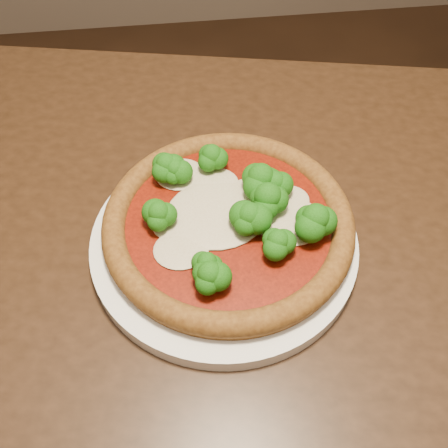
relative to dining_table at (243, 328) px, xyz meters
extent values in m
cube|color=black|center=(0.00, 0.00, 0.08)|extent=(1.29, 1.06, 0.04)
cylinder|color=black|center=(-0.43, 0.47, -0.30)|extent=(0.06, 0.06, 0.71)
cylinder|color=white|center=(-0.02, 0.05, 0.11)|extent=(0.29, 0.29, 0.02)
cylinder|color=brown|center=(-0.01, 0.06, 0.12)|extent=(0.27, 0.27, 0.01)
torus|color=brown|center=(-0.01, 0.06, 0.13)|extent=(0.28, 0.28, 0.03)
cylinder|color=maroon|center=(-0.01, 0.06, 0.13)|extent=(0.23, 0.23, 0.00)
ellipsoid|color=beige|center=(-0.02, 0.07, 0.13)|extent=(0.11, 0.10, 0.01)
ellipsoid|color=beige|center=(-0.06, 0.03, 0.13)|extent=(0.06, 0.05, 0.00)
ellipsoid|color=beige|center=(0.06, 0.08, 0.13)|extent=(0.05, 0.04, 0.00)
ellipsoid|color=beige|center=(0.02, 0.09, 0.13)|extent=(0.07, 0.06, 0.01)
ellipsoid|color=beige|center=(-0.02, 0.12, 0.13)|extent=(0.06, 0.05, 0.00)
ellipsoid|color=beige|center=(-0.06, 0.14, 0.13)|extent=(0.06, 0.05, 0.00)
ellipsoid|color=beige|center=(0.06, 0.05, 0.13)|extent=(0.08, 0.07, 0.01)
ellipsoid|color=beige|center=(-0.06, 0.07, 0.13)|extent=(0.07, 0.06, 0.01)
ellipsoid|color=#217913|center=(-0.07, 0.14, 0.15)|extent=(0.04, 0.04, 0.04)
ellipsoid|color=#217913|center=(-0.04, -0.02, 0.15)|extent=(0.04, 0.04, 0.04)
ellipsoid|color=#217913|center=(0.01, 0.05, 0.16)|extent=(0.05, 0.05, 0.04)
ellipsoid|color=#217913|center=(-0.04, 0.00, 0.15)|extent=(0.04, 0.04, 0.03)
ellipsoid|color=#217913|center=(-0.06, 0.13, 0.15)|extent=(0.04, 0.04, 0.03)
ellipsoid|color=#217913|center=(0.04, 0.09, 0.15)|extent=(0.04, 0.04, 0.04)
ellipsoid|color=#217913|center=(-0.08, 0.07, 0.15)|extent=(0.04, 0.04, 0.03)
ellipsoid|color=#217913|center=(0.03, 0.01, 0.15)|extent=(0.04, 0.04, 0.03)
ellipsoid|color=#217913|center=(0.03, 0.07, 0.16)|extent=(0.05, 0.05, 0.04)
ellipsoid|color=#217913|center=(0.08, 0.03, 0.16)|extent=(0.05, 0.05, 0.04)
ellipsoid|color=#217913|center=(-0.02, 0.15, 0.15)|extent=(0.04, 0.04, 0.03)
ellipsoid|color=#217913|center=(0.03, 0.10, 0.16)|extent=(0.05, 0.05, 0.04)
camera|label=1|loc=(-0.06, -0.27, 0.56)|focal=40.00mm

